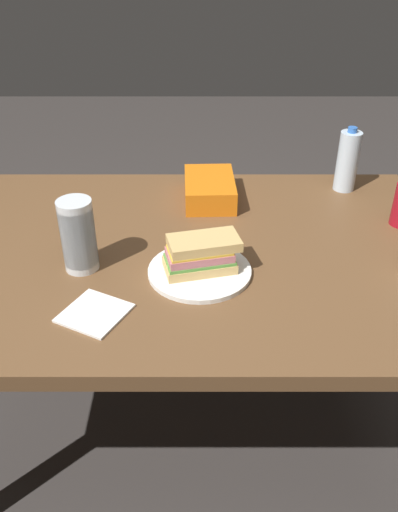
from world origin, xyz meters
name	(u,v)px	position (x,y,z in m)	size (l,w,h in m)	color
ground_plane	(179,430)	(0.00, 0.00, 0.00)	(8.00, 8.00, 0.00)	#383330
dining_table	(174,275)	(0.00, 0.00, 0.64)	(1.49, 0.94, 0.73)	brown
paper_plate	(199,271)	(0.07, -0.12, 0.74)	(0.25, 0.25, 0.01)	white
sandwich	(200,254)	(0.07, -0.12, 0.79)	(0.20, 0.14, 0.08)	#DBB26B
chip_bag	(209,189)	(0.10, 0.28, 0.77)	(0.23, 0.15, 0.07)	orange
water_bottle_tall	(347,161)	(0.53, 0.36, 0.83)	(0.07, 0.07, 0.20)	silver
plastic_cup_stack	(78,236)	(-0.23, -0.10, 0.83)	(0.08, 0.08, 0.18)	silver
paper_napkin	(94,313)	(-0.16, -0.28, 0.74)	(0.13, 0.13, 0.01)	white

